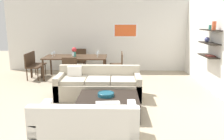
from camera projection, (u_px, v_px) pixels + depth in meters
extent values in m
plane|color=tan|center=(102.00, 101.00, 5.69)|extent=(18.00, 18.00, 0.00)
cube|color=silver|center=(115.00, 36.00, 8.83)|extent=(8.40, 0.06, 2.70)
cube|color=white|center=(125.00, 30.00, 8.74)|extent=(0.95, 0.02, 0.54)
cube|color=#E55926|center=(125.00, 30.00, 8.72)|extent=(0.81, 0.01, 0.43)
cube|color=silver|center=(220.00, 44.00, 5.91)|extent=(0.06, 8.20, 2.70)
cube|color=black|center=(211.00, 30.00, 6.13)|extent=(0.28, 0.90, 0.02)
cube|color=black|center=(209.00, 43.00, 6.20)|extent=(0.28, 0.90, 0.02)
cube|color=black|center=(208.00, 56.00, 6.28)|extent=(0.28, 0.90, 0.02)
cylinder|color=#D85933|center=(214.00, 26.00, 5.91)|extent=(0.10, 0.10, 0.22)
sphere|color=#4C518C|center=(207.00, 40.00, 6.36)|extent=(0.14, 0.14, 0.14)
cylinder|color=teal|center=(210.00, 27.00, 6.16)|extent=(0.07, 0.07, 0.12)
cube|color=#4C1E19|center=(210.00, 56.00, 6.13)|extent=(0.20, 0.28, 0.03)
cube|color=#B2A893|center=(99.00, 89.00, 5.94)|extent=(2.14, 0.90, 0.42)
cube|color=#B2A893|center=(100.00, 72.00, 6.22)|extent=(2.14, 0.16, 0.36)
cube|color=#B2A893|center=(60.00, 86.00, 5.94)|extent=(0.14, 0.90, 0.60)
cube|color=#B2A893|center=(138.00, 86.00, 5.90)|extent=(0.14, 0.90, 0.60)
cube|color=#B2A893|center=(74.00, 80.00, 5.86)|extent=(0.60, 0.70, 0.10)
cube|color=#B2A893|center=(98.00, 80.00, 5.84)|extent=(0.60, 0.70, 0.10)
cube|color=#B2A893|center=(123.00, 80.00, 5.83)|extent=(0.60, 0.70, 0.10)
cube|color=white|center=(75.00, 73.00, 6.05)|extent=(0.36, 0.13, 0.36)
cube|color=white|center=(87.00, 131.00, 3.74)|extent=(1.61, 0.90, 0.42)
cube|color=white|center=(83.00, 118.00, 3.30)|extent=(1.61, 0.16, 0.36)
cube|color=white|center=(132.00, 126.00, 3.71)|extent=(0.14, 0.90, 0.60)
cube|color=white|center=(42.00, 125.00, 3.74)|extent=(0.14, 0.90, 0.60)
cube|color=white|center=(108.00, 115.00, 3.72)|extent=(0.65, 0.70, 0.10)
cube|color=white|center=(67.00, 115.00, 3.73)|extent=(0.65, 0.70, 0.10)
cube|color=white|center=(108.00, 113.00, 3.46)|extent=(0.37, 0.15, 0.36)
cube|color=black|center=(108.00, 106.00, 4.90)|extent=(1.28, 1.02, 0.38)
cylinder|color=navy|center=(106.00, 95.00, 4.91)|extent=(0.35, 0.35, 0.07)
torus|color=navy|center=(106.00, 93.00, 4.90)|extent=(0.35, 0.35, 0.02)
cube|color=#422D1E|center=(76.00, 57.00, 7.78)|extent=(2.09, 0.99, 0.04)
cylinder|color=#422D1E|center=(43.00, 71.00, 7.45)|extent=(0.06, 0.06, 0.71)
cylinder|color=#422D1E|center=(104.00, 71.00, 7.41)|extent=(0.06, 0.06, 0.71)
cylinder|color=#422D1E|center=(51.00, 65.00, 8.31)|extent=(0.06, 0.06, 0.71)
cylinder|color=#422D1E|center=(105.00, 65.00, 8.26)|extent=(0.06, 0.06, 0.71)
cube|color=#422D1E|center=(116.00, 65.00, 8.03)|extent=(0.44, 0.44, 0.04)
cube|color=#422D1E|center=(122.00, 58.00, 7.97)|extent=(0.04, 0.44, 0.43)
cylinder|color=#422D1E|center=(111.00, 70.00, 8.26)|extent=(0.04, 0.04, 0.41)
cylinder|color=#422D1E|center=(111.00, 72.00, 7.91)|extent=(0.04, 0.04, 0.41)
cylinder|color=#422D1E|center=(121.00, 70.00, 8.25)|extent=(0.04, 0.04, 0.41)
cylinder|color=#422D1E|center=(121.00, 72.00, 7.90)|extent=(0.04, 0.04, 0.41)
cube|color=#422D1E|center=(38.00, 64.00, 8.09)|extent=(0.44, 0.44, 0.04)
cube|color=#422D1E|center=(32.00, 58.00, 8.05)|extent=(0.04, 0.44, 0.43)
cylinder|color=#422D1E|center=(42.00, 72.00, 7.96)|extent=(0.04, 0.04, 0.41)
cylinder|color=#422D1E|center=(45.00, 69.00, 8.31)|extent=(0.04, 0.04, 0.41)
cylinder|color=#422D1E|center=(32.00, 72.00, 7.97)|extent=(0.04, 0.04, 0.41)
cylinder|color=#422D1E|center=(36.00, 69.00, 8.32)|extent=(0.04, 0.04, 0.41)
cube|color=#422D1E|center=(34.00, 67.00, 7.66)|extent=(0.44, 0.44, 0.04)
cube|color=#422D1E|center=(27.00, 60.00, 7.61)|extent=(0.04, 0.44, 0.43)
cylinder|color=#422D1E|center=(38.00, 75.00, 7.52)|extent=(0.04, 0.04, 0.41)
cylinder|color=#422D1E|center=(41.00, 72.00, 7.88)|extent=(0.04, 0.04, 0.41)
cylinder|color=#422D1E|center=(27.00, 75.00, 7.53)|extent=(0.04, 0.04, 0.41)
cylinder|color=#422D1E|center=(31.00, 72.00, 7.88)|extent=(0.04, 0.04, 0.41)
cube|color=#422D1E|center=(80.00, 61.00, 8.64)|extent=(0.44, 0.44, 0.04)
cube|color=#422D1E|center=(80.00, 54.00, 8.78)|extent=(0.44, 0.04, 0.43)
cylinder|color=#422D1E|center=(74.00, 68.00, 8.52)|extent=(0.04, 0.04, 0.41)
cylinder|color=#422D1E|center=(84.00, 68.00, 8.51)|extent=(0.04, 0.04, 0.41)
cylinder|color=#422D1E|center=(76.00, 66.00, 8.87)|extent=(0.04, 0.04, 0.41)
cylinder|color=#422D1E|center=(85.00, 66.00, 8.86)|extent=(0.04, 0.04, 0.41)
cube|color=#422D1E|center=(116.00, 67.00, 7.59)|extent=(0.44, 0.44, 0.04)
cube|color=#422D1E|center=(122.00, 60.00, 7.54)|extent=(0.04, 0.44, 0.43)
cylinder|color=#422D1E|center=(111.00, 73.00, 7.82)|extent=(0.04, 0.04, 0.41)
cylinder|color=#422D1E|center=(110.00, 75.00, 7.47)|extent=(0.04, 0.04, 0.41)
cylinder|color=#422D1E|center=(121.00, 73.00, 7.81)|extent=(0.04, 0.04, 0.41)
cylinder|color=#422D1E|center=(121.00, 75.00, 7.46)|extent=(0.04, 0.04, 0.41)
cube|color=#422D1E|center=(71.00, 71.00, 7.04)|extent=(0.44, 0.44, 0.04)
cube|color=#422D1E|center=(70.00, 65.00, 6.80)|extent=(0.44, 0.04, 0.43)
cylinder|color=#422D1E|center=(78.00, 77.00, 7.26)|extent=(0.04, 0.04, 0.41)
cylinder|color=#422D1E|center=(67.00, 77.00, 7.27)|extent=(0.04, 0.04, 0.41)
cylinder|color=#422D1E|center=(76.00, 80.00, 6.91)|extent=(0.04, 0.04, 0.41)
cylinder|color=#422D1E|center=(64.00, 80.00, 6.92)|extent=(0.04, 0.04, 0.41)
cylinder|color=silver|center=(54.00, 56.00, 7.91)|extent=(0.06, 0.06, 0.01)
cylinder|color=silver|center=(54.00, 55.00, 7.90)|extent=(0.01, 0.01, 0.06)
cylinder|color=silver|center=(54.00, 53.00, 7.89)|extent=(0.07, 0.07, 0.08)
cylinder|color=silver|center=(98.00, 56.00, 7.87)|extent=(0.06, 0.06, 0.01)
cylinder|color=silver|center=(98.00, 55.00, 7.87)|extent=(0.01, 0.01, 0.08)
cylinder|color=silver|center=(98.00, 52.00, 7.85)|extent=(0.07, 0.07, 0.10)
cylinder|color=silver|center=(73.00, 59.00, 7.35)|extent=(0.06, 0.06, 0.01)
cylinder|color=silver|center=(73.00, 57.00, 7.33)|extent=(0.01, 0.01, 0.09)
cylinder|color=silver|center=(73.00, 54.00, 7.31)|extent=(0.07, 0.07, 0.10)
cylinder|color=silver|center=(97.00, 57.00, 7.63)|extent=(0.06, 0.06, 0.01)
cylinder|color=silver|center=(97.00, 56.00, 7.63)|extent=(0.01, 0.01, 0.07)
cylinder|color=silver|center=(97.00, 53.00, 7.61)|extent=(0.06, 0.06, 0.08)
cylinder|color=silver|center=(52.00, 57.00, 7.67)|extent=(0.06, 0.06, 0.01)
cylinder|color=silver|center=(52.00, 56.00, 7.66)|extent=(0.01, 0.01, 0.07)
cylinder|color=silver|center=(52.00, 54.00, 7.64)|extent=(0.07, 0.07, 0.07)
cylinder|color=teal|center=(74.00, 54.00, 7.75)|extent=(0.10, 0.10, 0.17)
sphere|color=red|center=(74.00, 50.00, 7.72)|extent=(0.16, 0.16, 0.16)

